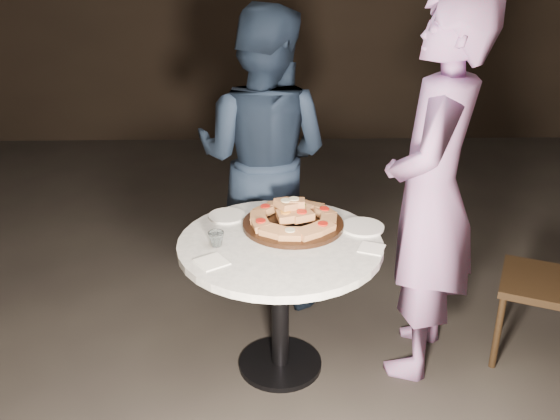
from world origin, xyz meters
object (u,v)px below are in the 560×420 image
chair_far (265,188)px  focaccia_pile (293,216)px  diner_teal (432,195)px  table (280,266)px  diner_navy (263,158)px  water_glass (216,239)px  serving_board (293,224)px

chair_far → focaccia_pile: bearing=91.0°
chair_far → diner_teal: (0.75, -1.16, 0.44)m
focaccia_pile → table: bearing=-112.1°
diner_teal → diner_navy: bearing=-110.8°
diner_navy → focaccia_pile: bearing=123.0°
water_glass → table: bearing=8.1°
diner_teal → focaccia_pile: bearing=-77.0°
focaccia_pile → water_glass: (-0.34, -0.19, -0.02)m
serving_board → diner_teal: diner_teal is taller
diner_navy → diner_teal: 1.03m
serving_board → focaccia_pile: (-0.00, 0.00, 0.04)m
chair_far → diner_navy: 0.60m
water_glass → diner_navy: size_ratio=0.04×
serving_board → diner_teal: size_ratio=0.27×
table → diner_teal: diner_teal is taller
water_glass → serving_board: bearing=28.8°
table → diner_navy: size_ratio=0.63×
water_glass → focaccia_pile: bearing=29.2°
chair_far → serving_board: bearing=91.0°
serving_board → table: bearing=-113.0°
diner_teal → chair_far: bearing=-125.5°
chair_far → diner_teal: 1.45m
table → water_glass: size_ratio=14.43×
table → water_glass: bearing=-171.9°
table → chair_far: bearing=93.3°
diner_navy → diner_teal: (0.76, -0.69, 0.07)m
serving_board → diner_navy: 0.63m
focaccia_pile → chair_far: (-0.13, 1.07, -0.30)m
focaccia_pile → diner_teal: size_ratio=0.24×
serving_board → diner_teal: (0.61, -0.09, 0.18)m
water_glass → chair_far: 1.31m
table → diner_teal: 0.75m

